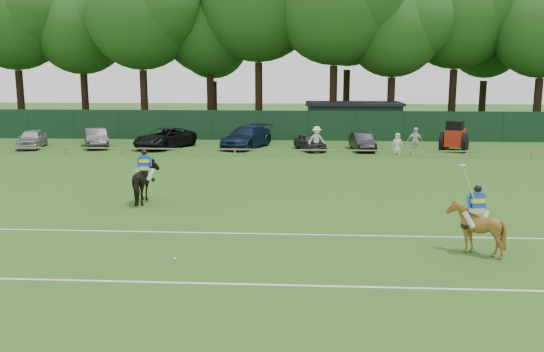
# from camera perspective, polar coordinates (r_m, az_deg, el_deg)

# --- Properties ---
(ground) EXTENTS (160.00, 160.00, 0.00)m
(ground) POSITION_cam_1_polar(r_m,az_deg,el_deg) (21.97, -1.79, -5.01)
(ground) COLOR #1E4C14
(ground) RESTS_ON ground
(horse_dark) EXTENTS (1.27, 2.33, 1.88)m
(horse_dark) POSITION_cam_1_polar(r_m,az_deg,el_deg) (26.21, -12.44, -0.59)
(horse_dark) COLOR black
(horse_dark) RESTS_ON ground
(horse_chestnut) EXTENTS (1.68, 1.81, 1.72)m
(horse_chestnut) POSITION_cam_1_polar(r_m,az_deg,el_deg) (19.71, 19.49, -4.86)
(horse_chestnut) COLOR brown
(horse_chestnut) RESTS_ON ground
(sedan_silver) EXTENTS (2.51, 4.41, 1.41)m
(sedan_silver) POSITION_cam_1_polar(r_m,az_deg,el_deg) (47.30, -22.68, 3.43)
(sedan_silver) COLOR #B0B3B5
(sedan_silver) RESTS_ON ground
(sedan_grey) EXTENTS (3.24, 4.67, 1.46)m
(sedan_grey) POSITION_cam_1_polar(r_m,az_deg,el_deg) (45.97, -17.05, 3.63)
(sedan_grey) COLOR #303033
(sedan_grey) RESTS_ON ground
(suv_black) EXTENTS (4.53, 6.00, 1.51)m
(suv_black) POSITION_cam_1_polar(r_m,az_deg,el_deg) (44.33, -10.58, 3.71)
(suv_black) COLOR black
(suv_black) RESTS_ON ground
(sedan_navy) EXTENTS (4.04, 6.09, 1.64)m
(sedan_navy) POSITION_cam_1_polar(r_m,az_deg,el_deg) (43.82, -2.54, 3.89)
(sedan_navy) COLOR #12213A
(sedan_navy) RESTS_ON ground
(hatch_grey) EXTENTS (2.73, 3.90, 1.23)m
(hatch_grey) POSITION_cam_1_polar(r_m,az_deg,el_deg) (42.39, 3.77, 3.37)
(hatch_grey) COLOR #2F2F31
(hatch_grey) RESTS_ON ground
(estate_black) EXTENTS (1.78, 4.07, 1.30)m
(estate_black) POSITION_cam_1_polar(r_m,az_deg,el_deg) (42.81, 8.94, 3.38)
(estate_black) COLOR black
(estate_black) RESTS_ON ground
(spectator_left) EXTENTS (1.39, 1.06, 1.90)m
(spectator_left) POSITION_cam_1_polar(r_m,az_deg,el_deg) (41.18, 4.45, 3.62)
(spectator_left) COLOR white
(spectator_left) RESTS_ON ground
(spectator_mid) EXTENTS (1.19, 0.63, 1.93)m
(spectator_mid) POSITION_cam_1_polar(r_m,az_deg,el_deg) (41.19, 13.97, 3.36)
(spectator_mid) COLOR silver
(spectator_mid) RESTS_ON ground
(spectator_right) EXTENTS (0.82, 0.63, 1.49)m
(spectator_right) POSITION_cam_1_polar(r_m,az_deg,el_deg) (41.35, 12.30, 3.15)
(spectator_right) COLOR white
(spectator_right) RESTS_ON ground
(rider_dark) EXTENTS (0.93, 0.42, 1.41)m
(rider_dark) POSITION_cam_1_polar(r_m,az_deg,el_deg) (26.05, -12.51, 1.15)
(rider_dark) COLOR silver
(rider_dark) RESTS_ON ground
(rider_chestnut) EXTENTS (0.97, 0.52, 2.05)m
(rider_chestnut) POSITION_cam_1_polar(r_m,az_deg,el_deg) (19.52, 19.64, -2.70)
(rider_chestnut) COLOR silver
(rider_chestnut) RESTS_ON ground
(polo_ball) EXTENTS (0.09, 0.09, 0.09)m
(polo_ball) POSITION_cam_1_polar(r_m,az_deg,el_deg) (18.43, -9.60, -8.09)
(polo_ball) COLOR silver
(polo_ball) RESTS_ON ground
(pitch_lines) EXTENTS (60.00, 5.10, 0.01)m
(pitch_lines) POSITION_cam_1_polar(r_m,az_deg,el_deg) (18.63, -2.80, -7.87)
(pitch_lines) COLOR silver
(pitch_lines) RESTS_ON ground
(pitch_rail) EXTENTS (62.10, 0.10, 0.50)m
(pitch_rail) POSITION_cam_1_polar(r_m,az_deg,el_deg) (39.50, 0.63, 2.62)
(pitch_rail) COLOR #997F5B
(pitch_rail) RESTS_ON ground
(perimeter_fence) EXTENTS (92.08, 0.08, 2.50)m
(perimeter_fence) POSITION_cam_1_polar(r_m,az_deg,el_deg) (48.33, 1.18, 5.03)
(perimeter_fence) COLOR #14351E
(perimeter_fence) RESTS_ON ground
(utility_shed) EXTENTS (8.40, 4.40, 3.04)m
(utility_shed) POSITION_cam_1_polar(r_m,az_deg,el_deg) (51.41, 8.05, 5.58)
(utility_shed) COLOR #14331E
(utility_shed) RESTS_ON ground
(tree_row) EXTENTS (96.00, 12.00, 21.00)m
(tree_row) POSITION_cam_1_polar(r_m,az_deg,el_deg) (56.38, 3.55, 4.52)
(tree_row) COLOR #26561C
(tree_row) RESTS_ON ground
(tractor) EXTENTS (2.65, 3.12, 2.23)m
(tractor) POSITION_cam_1_polar(r_m,az_deg,el_deg) (44.03, 17.66, 3.74)
(tractor) COLOR #A7210F
(tractor) RESTS_ON ground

